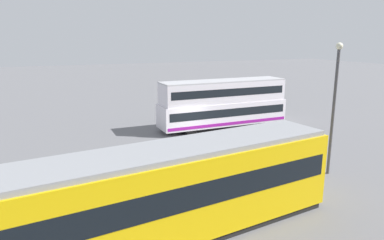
# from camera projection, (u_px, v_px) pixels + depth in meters

# --- Properties ---
(ground_plane) EXTENTS (160.00, 160.00, 0.00)m
(ground_plane) POSITION_uv_depth(u_px,v_px,m) (198.00, 141.00, 25.36)
(ground_plane) COLOR slate
(double_decker_bus) EXTENTS (10.83, 2.64, 3.94)m
(double_decker_bus) POSITION_uv_depth(u_px,v_px,m) (223.00, 104.00, 28.77)
(double_decker_bus) COLOR silver
(double_decker_bus) RESTS_ON ground
(tram_yellow) EXTENTS (13.70, 4.29, 3.49)m
(tram_yellow) POSITION_uv_depth(u_px,v_px,m) (172.00, 192.00, 12.78)
(tram_yellow) COLOR #E5B70C
(tram_yellow) RESTS_ON ground
(pedestrian_near_railing) EXTENTS (0.45, 0.45, 1.71)m
(pedestrian_near_railing) POSITION_uv_depth(u_px,v_px,m) (195.00, 152.00, 19.79)
(pedestrian_near_railing) COLOR #33384C
(pedestrian_near_railing) RESTS_ON ground
(pedestrian_crossing) EXTENTS (0.45, 0.45, 1.58)m
(pedestrian_crossing) POSITION_uv_depth(u_px,v_px,m) (263.00, 180.00, 16.07)
(pedestrian_crossing) COLOR #33384C
(pedestrian_crossing) RESTS_ON ground
(pedestrian_railing) EXTENTS (7.00, 0.43, 1.08)m
(pedestrian_railing) POSITION_uv_depth(u_px,v_px,m) (233.00, 162.00, 18.92)
(pedestrian_railing) COLOR gray
(pedestrian_railing) RESTS_ON ground
(info_sign) EXTENTS (1.17, 0.33, 2.30)m
(info_sign) POSITION_uv_depth(u_px,v_px,m) (129.00, 165.00, 16.02)
(info_sign) COLOR slate
(info_sign) RESTS_ON ground
(street_lamp) EXTENTS (0.36, 0.36, 7.04)m
(street_lamp) POSITION_uv_depth(u_px,v_px,m) (334.00, 100.00, 18.38)
(street_lamp) COLOR #4C4C51
(street_lamp) RESTS_ON ground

